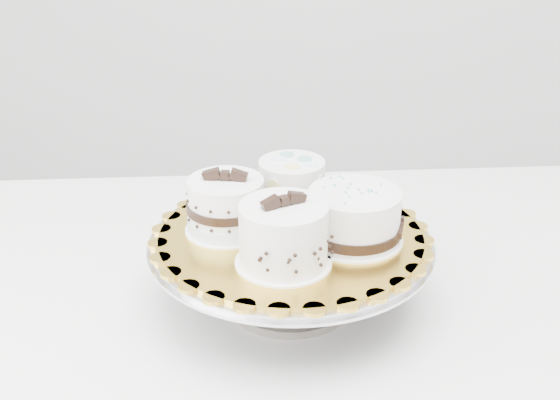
# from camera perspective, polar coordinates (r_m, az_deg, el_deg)

# --- Properties ---
(table) EXTENTS (1.38, 1.03, 0.75)m
(table) POSITION_cam_1_polar(r_m,az_deg,el_deg) (1.10, -0.83, -10.08)
(table) COLOR white
(table) RESTS_ON floor
(cake_stand) EXTENTS (0.39, 0.39, 0.11)m
(cake_stand) POSITION_cam_1_polar(r_m,az_deg,el_deg) (0.98, 0.87, -4.73)
(cake_stand) COLOR gray
(cake_stand) RESTS_ON table
(cake_board) EXTENTS (0.44, 0.44, 0.01)m
(cake_board) POSITION_cam_1_polar(r_m,az_deg,el_deg) (0.96, 0.88, -2.88)
(cake_board) COLOR gold
(cake_board) RESTS_ON cake_stand
(cake_swirl) EXTENTS (0.15, 0.15, 0.10)m
(cake_swirl) POSITION_cam_1_polar(r_m,az_deg,el_deg) (0.87, 0.28, -2.96)
(cake_swirl) COLOR white
(cake_swirl) RESTS_ON cake_board
(cake_banded) EXTENTS (0.12, 0.12, 0.09)m
(cake_banded) POSITION_cam_1_polar(r_m,az_deg,el_deg) (0.96, -4.39, -0.60)
(cake_banded) COLOR white
(cake_banded) RESTS_ON cake_board
(cake_dots) EXTENTS (0.12, 0.12, 0.07)m
(cake_dots) POSITION_cam_1_polar(r_m,az_deg,el_deg) (1.03, 0.96, 1.37)
(cake_dots) COLOR white
(cake_dots) RESTS_ON cake_board
(cake_ribbon) EXTENTS (0.14, 0.14, 0.07)m
(cake_ribbon) POSITION_cam_1_polar(r_m,az_deg,el_deg) (0.94, 6.09, -1.42)
(cake_ribbon) COLOR white
(cake_ribbon) RESTS_ON cake_board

